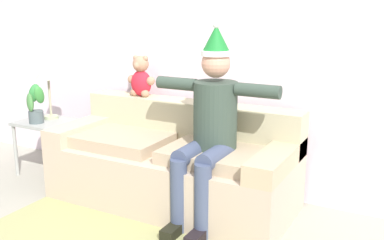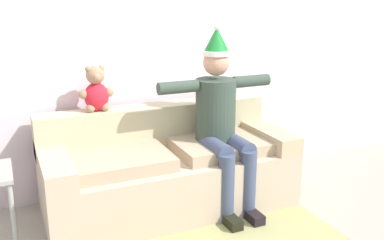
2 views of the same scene
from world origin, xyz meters
name	(u,v)px [view 2 (image 2 of 2)]	position (x,y,z in m)	size (l,w,h in m)	color
back_wall	(145,43)	(0.00, 1.55, 1.35)	(7.00, 0.10, 2.70)	silver
couch	(168,168)	(0.00, 1.02, 0.33)	(2.06, 0.89, 0.83)	#C1AB92
person_seated	(221,117)	(0.42, 0.86, 0.79)	(1.02, 0.77, 1.54)	#35463A
teddy_bear	(96,91)	(-0.51, 1.30, 1.00)	(0.29, 0.17, 0.38)	red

